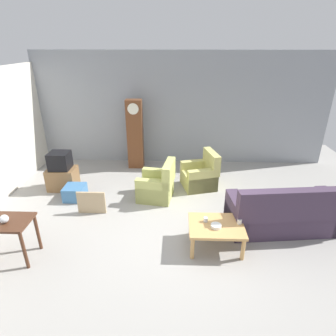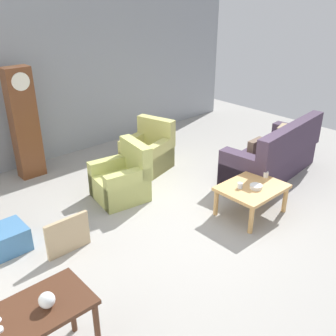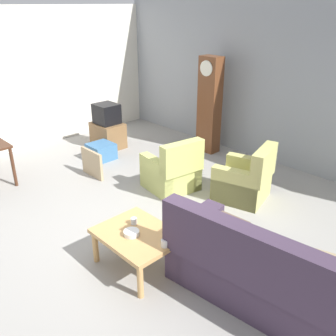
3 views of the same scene
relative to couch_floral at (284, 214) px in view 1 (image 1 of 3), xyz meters
The scene contains 15 objects.
ground_plane 2.01m from the couch_floral, behind, with size 10.40×10.40×0.00m, color #999691.
garage_door_wall 4.20m from the couch_floral, 119.41° to the left, with size 8.40×0.16×3.20m, color gray.
couch_floral is the anchor object (origin of this frame).
armchair_olive_near 2.79m from the couch_floral, 155.47° to the left, with size 0.90×0.87×0.92m.
armchair_olive_far 2.30m from the couch_floral, 130.25° to the left, with size 0.96×0.94×0.92m.
coffee_table_wood 1.48m from the couch_floral, 158.40° to the right, with size 0.96×0.76×0.46m.
grandfather_clock 4.46m from the couch_floral, 138.01° to the left, with size 0.44×0.30×1.97m.
tv_stand_cabinet 5.17m from the couch_floral, 162.59° to the left, with size 0.68×0.52×0.54m, color brown.
tv_crt 5.19m from the couch_floral, 162.59° to the left, with size 0.48×0.44×0.42m, color black.
framed_picture_leaning 3.93m from the couch_floral, behind, with size 0.60×0.05×0.50m, color tan.
storage_box_blue 4.59m from the couch_floral, 166.90° to the left, with size 0.47×0.47×0.33m, color teal.
glass_dome_cloche 4.95m from the couch_floral, 168.28° to the right, with size 0.14×0.14×0.14m, color silver.
cup_white_porcelain 1.10m from the couch_floral, 152.92° to the right, with size 0.08×0.08×0.08m, color white.
cup_blue_rimmed 1.63m from the couch_floral, 163.78° to the right, with size 0.08×0.08×0.08m, color silver.
bowl_white_stacked 1.54m from the couch_floral, 155.98° to the right, with size 0.18×0.18×0.06m, color white.
Camera 1 is at (-0.11, -4.55, 3.39)m, focal length 30.10 mm.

